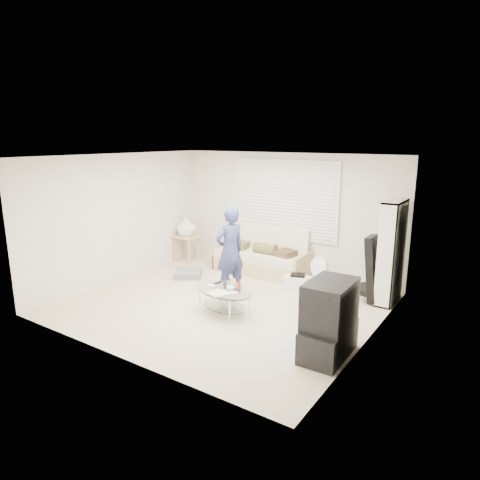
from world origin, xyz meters
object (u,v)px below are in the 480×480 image
Objects in this scene: tv_unit at (329,320)px; coffee_table at (224,294)px; futon_sofa at (262,258)px; bookshelf at (391,252)px.

tv_unit reaches higher than coffee_table.
futon_sofa is 2.74m from bookshelf.
futon_sofa is 1.14× the size of bookshelf.
tv_unit is at bearing -93.03° from bookshelf.
tv_unit is (-0.13, -2.37, -0.39)m from bookshelf.
futon_sofa is 1.68× the size of coffee_table.
tv_unit is 1.99m from coffee_table.
bookshelf is at bearing 43.75° from coffee_table.
bookshelf is 2.40m from tv_unit.
futon_sofa is 1.98× the size of tv_unit.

